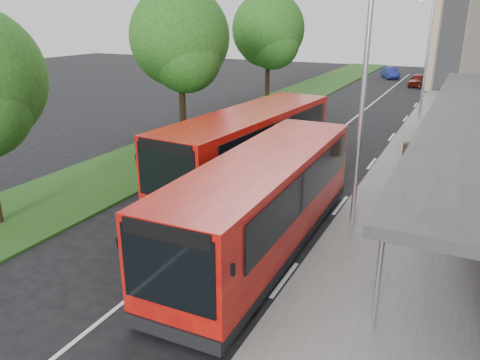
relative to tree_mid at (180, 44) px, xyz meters
The scene contains 15 objects.
ground 12.69m from the tree_mid, 52.23° to the right, with size 120.00×120.00×0.00m, color black.
pavement 17.84m from the tree_mid, 40.07° to the left, with size 5.00×80.00×0.15m, color slate.
grass_verge 12.22m from the tree_mid, 89.93° to the left, with size 5.00×80.00×0.10m, color #224F19.
lane_centre_line 10.70m from the tree_mid, 40.30° to the left, with size 0.12×70.00×0.01m, color silver.
kerb_dashes 15.34m from the tree_mid, 43.97° to the left, with size 0.12×56.00×0.01m.
tree_mid is the anchor object (origin of this frame).
tree_far 12.00m from the tree_mid, 90.00° to the left, with size 5.39×5.39×8.66m.
lamp_post_near 13.20m from the tree_mid, 32.36° to the right, with size 1.44×0.28×8.00m.
lamp_post_far 17.09m from the tree_mid, 49.32° to the left, with size 1.44×0.28×8.00m.
bus_main 13.70m from the tree_mid, 46.57° to the right, with size 2.88×10.64×3.00m.
bus_second 8.38m from the tree_mid, 35.27° to the right, with size 3.70×11.24×3.13m.
litter_bin 12.93m from the tree_mid, ahead, with size 0.56×0.56×1.02m, color #3A2517.
bollard 16.04m from the tree_mid, 36.85° to the left, with size 0.14×0.14×0.88m, color #D9B70B.
car_near 32.05m from the tree_mid, 73.18° to the left, with size 1.51×3.75×1.28m, color #56130C.
car_far 36.65m from the tree_mid, 81.34° to the left, with size 1.33×3.81×1.25m, color navy.
Camera 1 is at (7.15, -12.67, 6.90)m, focal length 35.00 mm.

